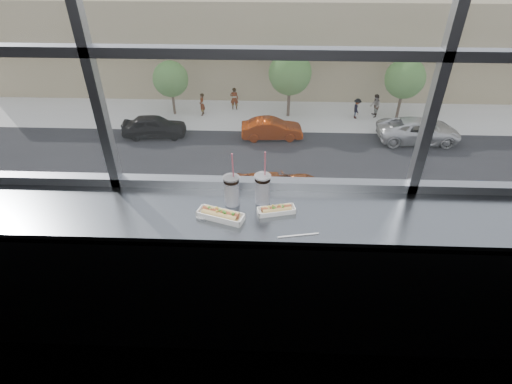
{
  "coord_description": "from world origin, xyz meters",
  "views": [
    {
      "loc": [
        0.04,
        -0.75,
        2.64
      ],
      "look_at": [
        -0.03,
        1.23,
        1.25
      ],
      "focal_mm": 28.0,
      "sensor_mm": 36.0,
      "label": 1
    }
  ],
  "objects_px": {
    "pedestrian_c": "(357,107)",
    "car_far_a": "(154,123)",
    "hotdog_tray_left": "(221,215)",
    "car_near_e": "(498,193)",
    "loose_straw": "(298,235)",
    "tree_left": "(171,79)",
    "soda_cup_right": "(263,188)",
    "soda_cup_left": "(232,189)",
    "hotdog_tray_right": "(276,210)",
    "tree_right": "(405,79)",
    "pedestrian_d": "(376,104)",
    "pedestrian_b": "(234,96)",
    "wrapper": "(202,217)",
    "tree_center": "(290,73)",
    "car_near_c": "(275,186)",
    "pedestrian_a": "(202,102)",
    "car_near_b": "(139,186)",
    "car_far_b": "(272,126)",
    "car_far_c": "(420,127)"
  },
  "relations": [
    {
      "from": "hotdog_tray_right",
      "to": "loose_straw",
      "type": "relative_size",
      "value": 1.02
    },
    {
      "from": "pedestrian_c",
      "to": "car_far_a",
      "type": "bearing_deg",
      "value": 103.82
    },
    {
      "from": "tree_center",
      "to": "tree_left",
      "type": "bearing_deg",
      "value": -180.0
    },
    {
      "from": "hotdog_tray_left",
      "to": "tree_left",
      "type": "relative_size",
      "value": 0.07
    },
    {
      "from": "car_far_b",
      "to": "car_near_e",
      "type": "relative_size",
      "value": 0.92
    },
    {
      "from": "car_far_b",
      "to": "tree_center",
      "type": "distance_m",
      "value": 4.89
    },
    {
      "from": "hotdog_tray_right",
      "to": "soda_cup_left",
      "type": "height_order",
      "value": "soda_cup_left"
    },
    {
      "from": "car_far_b",
      "to": "car_near_b",
      "type": "height_order",
      "value": "car_far_b"
    },
    {
      "from": "hotdog_tray_right",
      "to": "tree_right",
      "type": "height_order",
      "value": "hotdog_tray_right"
    },
    {
      "from": "pedestrian_d",
      "to": "wrapper",
      "type": "bearing_deg",
      "value": -17.09
    },
    {
      "from": "car_far_c",
      "to": "tree_right",
      "type": "height_order",
      "value": "tree_right"
    },
    {
      "from": "hotdog_tray_left",
      "to": "car_far_b",
      "type": "bearing_deg",
      "value": 107.23
    },
    {
      "from": "pedestrian_a",
      "to": "pedestrian_c",
      "type": "bearing_deg",
      "value": 89.33
    },
    {
      "from": "wrapper",
      "to": "tree_left",
      "type": "distance_m",
      "value": 30.71
    },
    {
      "from": "hotdog_tray_right",
      "to": "soda_cup_left",
      "type": "xyz_separation_m",
      "value": [
        -0.28,
        0.09,
        0.09
      ]
    },
    {
      "from": "pedestrian_b",
      "to": "tree_center",
      "type": "bearing_deg",
      "value": 165.92
    },
    {
      "from": "wrapper",
      "to": "car_near_e",
      "type": "xyz_separation_m",
      "value": [
        12.93,
        16.35,
        -11.0
      ]
    },
    {
      "from": "pedestrian_a",
      "to": "tree_right",
      "type": "bearing_deg",
      "value": 90.32
    },
    {
      "from": "car_far_b",
      "to": "car_far_c",
      "type": "xyz_separation_m",
      "value": [
        10.49,
        0.0,
        0.11
      ]
    },
    {
      "from": "hotdog_tray_right",
      "to": "pedestrian_b",
      "type": "distance_m",
      "value": 31.53
    },
    {
      "from": "car_near_c",
      "to": "pedestrian_a",
      "type": "xyz_separation_m",
      "value": [
        -5.87,
        11.91,
        -0.08
      ]
    },
    {
      "from": "hotdog_tray_right",
      "to": "tree_center",
      "type": "distance_m",
      "value": 29.59
    },
    {
      "from": "soda_cup_right",
      "to": "tree_right",
      "type": "distance_m",
      "value": 31.29
    },
    {
      "from": "loose_straw",
      "to": "car_far_a",
      "type": "height_order",
      "value": "loose_straw"
    },
    {
      "from": "wrapper",
      "to": "car_near_b",
      "type": "height_order",
      "value": "wrapper"
    },
    {
      "from": "pedestrian_d",
      "to": "tree_center",
      "type": "bearing_deg",
      "value": -89.12
    },
    {
      "from": "soda_cup_right",
      "to": "soda_cup_left",
      "type": "bearing_deg",
      "value": -173.31
    },
    {
      "from": "car_near_e",
      "to": "tree_right",
      "type": "bearing_deg",
      "value": 18.23
    },
    {
      "from": "car_near_c",
      "to": "pedestrian_a",
      "type": "relative_size",
      "value": 3.16
    },
    {
      "from": "tree_left",
      "to": "hotdog_tray_left",
      "type": "bearing_deg",
      "value": -75.05
    },
    {
      "from": "car_far_a",
      "to": "pedestrian_d",
      "type": "distance_m",
      "value": 17.3
    },
    {
      "from": "loose_straw",
      "to": "tree_left",
      "type": "xyz_separation_m",
      "value": [
        -8.04,
        28.49,
        -9.15
      ]
    },
    {
      "from": "wrapper",
      "to": "car_near_c",
      "type": "height_order",
      "value": "wrapper"
    },
    {
      "from": "hotdog_tray_left",
      "to": "car_near_c",
      "type": "bearing_deg",
      "value": 106.02
    },
    {
      "from": "pedestrian_b",
      "to": "pedestrian_c",
      "type": "xyz_separation_m",
      "value": [
        9.88,
        -1.35,
        -0.15
      ]
    },
    {
      "from": "wrapper",
      "to": "tree_right",
      "type": "height_order",
      "value": "wrapper"
    },
    {
      "from": "car_near_c",
      "to": "tree_left",
      "type": "xyz_separation_m",
      "value": [
        -8.19,
        12.0,
        1.75
      ]
    },
    {
      "from": "hotdog_tray_left",
      "to": "car_near_e",
      "type": "xyz_separation_m",
      "value": [
        12.81,
        16.35,
        -11.02
      ]
    },
    {
      "from": "car_near_e",
      "to": "car_far_a",
      "type": "distance_m",
      "value": 22.46
    },
    {
      "from": "hotdog_tray_left",
      "to": "soda_cup_right",
      "type": "xyz_separation_m",
      "value": [
        0.25,
        0.18,
        0.08
      ]
    },
    {
      "from": "hotdog_tray_left",
      "to": "pedestrian_c",
      "type": "bearing_deg",
      "value": 93.95
    },
    {
      "from": "car_near_c",
      "to": "car_near_b",
      "type": "relative_size",
      "value": 1.21
    },
    {
      "from": "pedestrian_d",
      "to": "car_near_c",
      "type": "bearing_deg",
      "value": -33.51
    },
    {
      "from": "car_near_b",
      "to": "pedestrian_c",
      "type": "relative_size",
      "value": 2.9
    },
    {
      "from": "hotdog_tray_right",
      "to": "pedestrian_c",
      "type": "xyz_separation_m",
      "value": [
        6.8,
        28.05,
        -11.11
      ]
    },
    {
      "from": "pedestrian_d",
      "to": "tree_left",
      "type": "bearing_deg",
      "value": -89.62
    },
    {
      "from": "soda_cup_left",
      "to": "loose_straw",
      "type": "relative_size",
      "value": 1.59
    },
    {
      "from": "car_near_b",
      "to": "tree_right",
      "type": "bearing_deg",
      "value": -52.03
    },
    {
      "from": "wrapper",
      "to": "car_near_e",
      "type": "relative_size",
      "value": 0.01
    },
    {
      "from": "loose_straw",
      "to": "car_near_e",
      "type": "bearing_deg",
      "value": 42.84
    }
  ]
}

